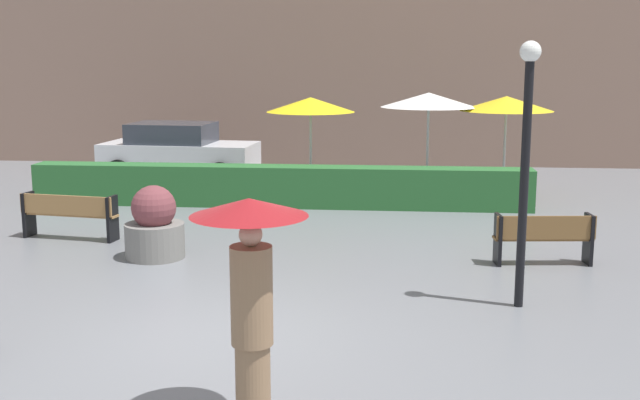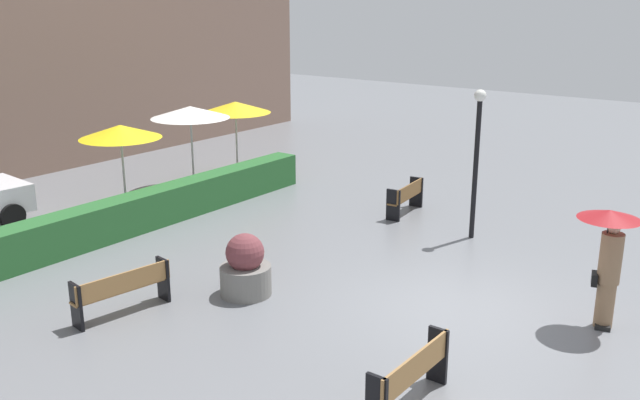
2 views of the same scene
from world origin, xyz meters
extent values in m
plane|color=slate|center=(0.00, 0.00, 0.00)|extent=(60.00, 60.00, 0.00)
cube|color=#9E7242|center=(-3.90, 4.84, 0.46)|extent=(1.89, 0.55, 0.04)
cube|color=#9E7242|center=(-3.92, 4.69, 0.67)|extent=(1.86, 0.32, 0.37)
cube|color=black|center=(-4.77, 4.95, 0.43)|extent=(0.12, 0.37, 0.85)
cube|color=black|center=(-3.03, 4.69, 0.43)|extent=(0.12, 0.37, 0.85)
cube|color=brown|center=(4.58, 3.81, 0.43)|extent=(1.63, 0.44, 0.04)
cube|color=brown|center=(4.59, 3.65, 0.64)|extent=(1.61, 0.21, 0.39)
cube|color=black|center=(3.84, 3.71, 0.42)|extent=(0.10, 0.38, 0.84)
cube|color=black|center=(5.32, 3.86, 0.42)|extent=(0.10, 0.38, 0.84)
cube|color=#9E7242|center=(-3.40, -0.88, 0.45)|extent=(1.82, 0.24, 0.04)
cube|color=#9E7242|center=(-3.40, -1.01, 0.68)|extent=(1.82, 0.05, 0.42)
cube|color=black|center=(-2.55, -0.91, 0.44)|extent=(0.06, 0.32, 0.89)
cylinder|color=#8C6B4C|center=(0.87, -2.40, 0.42)|extent=(0.32, 0.32, 0.83)
cube|color=black|center=(0.81, -2.42, 0.04)|extent=(0.38, 0.34, 0.08)
cylinder|color=#8C6B4C|center=(0.87, -2.40, 1.28)|extent=(0.38, 0.38, 0.90)
sphere|color=tan|center=(0.87, -2.40, 1.84)|extent=(0.21, 0.21, 0.21)
cube|color=black|center=(0.78, -2.19, 0.88)|extent=(0.30, 0.18, 0.22)
cylinder|color=black|center=(0.84, -2.30, 1.62)|extent=(0.02, 0.02, 0.90)
cone|color=maroon|center=(0.84, -2.30, 2.07)|extent=(1.06, 1.06, 0.16)
cylinder|color=slate|center=(-1.90, 3.60, 0.30)|extent=(1.00, 1.00, 0.59)
sphere|color=brown|center=(-1.90, 3.60, 0.87)|extent=(0.75, 0.75, 0.75)
cylinder|color=black|center=(3.85, 1.51, 1.66)|extent=(0.12, 0.12, 3.32)
sphere|color=white|center=(3.85, 1.51, 3.44)|extent=(0.28, 0.28, 0.28)
cylinder|color=silver|center=(0.10, 9.80, 1.11)|extent=(0.06, 0.06, 2.23)
cone|color=yellow|center=(0.10, 9.80, 2.23)|extent=(2.14, 2.14, 0.35)
cylinder|color=silver|center=(2.94, 10.20, 1.17)|extent=(0.06, 0.06, 2.34)
cone|color=white|center=(2.94, 10.20, 2.34)|extent=(2.33, 2.33, 0.35)
cylinder|color=silver|center=(4.78, 10.12, 1.13)|extent=(0.06, 0.06, 2.26)
cone|color=yellow|center=(4.78, 10.12, 2.26)|extent=(2.23, 2.23, 0.35)
cube|color=#28602D|center=(-0.48, 8.40, 0.46)|extent=(11.37, 0.70, 0.93)
cylinder|color=black|center=(-2.43, 11.06, 0.32)|extent=(0.66, 0.27, 0.64)
camera|label=1|loc=(2.09, -8.98, 3.38)|focal=43.86mm
camera|label=2|loc=(-11.11, -5.10, 5.62)|focal=39.07mm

